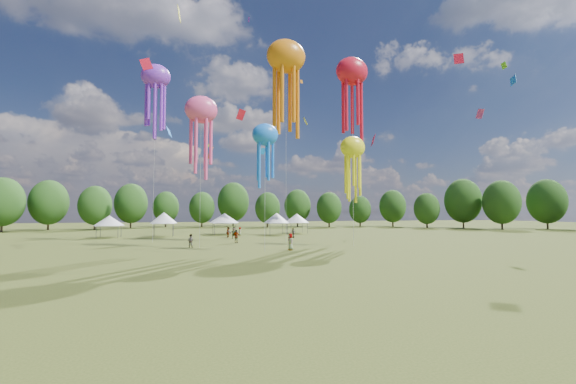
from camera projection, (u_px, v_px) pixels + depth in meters
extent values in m
plane|color=#384416|center=(411.00, 307.00, 17.01)|extent=(300.00, 300.00, 0.00)
imported|color=gray|center=(190.00, 241.00, 45.32)|extent=(0.95, 0.84, 1.62)
imported|color=gray|center=(240.00, 231.00, 68.48)|extent=(0.57, 0.80, 1.52)
imported|color=gray|center=(293.00, 233.00, 61.76)|extent=(0.68, 0.84, 1.64)
imported|color=gray|center=(228.00, 232.00, 64.14)|extent=(1.20, 1.15, 1.64)
imported|color=gray|center=(236.00, 236.00, 52.03)|extent=(1.13, 0.64, 1.82)
imported|color=gray|center=(234.00, 233.00, 60.39)|extent=(1.74, 0.69, 1.84)
imported|color=gray|center=(228.00, 232.00, 62.95)|extent=(0.45, 0.67, 1.82)
imported|color=gray|center=(291.00, 242.00, 42.22)|extent=(0.75, 1.00, 1.86)
cylinder|color=#47474C|center=(96.00, 232.00, 60.72)|extent=(0.08, 0.08, 1.95)
cylinder|color=#47474C|center=(100.00, 231.00, 63.88)|extent=(0.08, 0.08, 1.95)
cylinder|color=#47474C|center=(118.00, 232.00, 61.62)|extent=(0.08, 0.08, 1.95)
cylinder|color=#47474C|center=(121.00, 231.00, 64.77)|extent=(0.08, 0.08, 1.95)
cube|color=white|center=(109.00, 226.00, 62.80)|extent=(3.68, 3.68, 0.10)
cone|color=white|center=(109.00, 220.00, 62.85)|extent=(4.79, 4.79, 1.67)
cylinder|color=#47474C|center=(153.00, 231.00, 63.25)|extent=(0.08, 0.08, 2.25)
cylinder|color=#47474C|center=(155.00, 230.00, 66.31)|extent=(0.08, 0.08, 2.25)
cylinder|color=#47474C|center=(173.00, 231.00, 64.12)|extent=(0.08, 0.08, 2.25)
cylinder|color=#47474C|center=(173.00, 230.00, 67.17)|extent=(0.08, 0.08, 2.25)
cube|color=white|center=(164.00, 224.00, 65.28)|extent=(3.58, 3.58, 0.10)
cone|color=white|center=(164.00, 218.00, 65.33)|extent=(4.65, 4.65, 1.93)
cylinder|color=#47474C|center=(215.00, 229.00, 69.13)|extent=(0.08, 0.08, 2.14)
cylinder|color=#47474C|center=(213.00, 229.00, 72.94)|extent=(0.08, 0.08, 2.14)
cylinder|color=#47474C|center=(236.00, 229.00, 70.21)|extent=(0.08, 0.08, 2.14)
cylinder|color=#47474C|center=(233.00, 228.00, 74.02)|extent=(0.08, 0.08, 2.14)
cube|color=white|center=(224.00, 223.00, 71.63)|extent=(4.37, 4.37, 0.10)
cone|color=white|center=(224.00, 218.00, 71.69)|extent=(5.68, 5.68, 1.84)
cylinder|color=#47474C|center=(270.00, 230.00, 68.00)|extent=(0.08, 0.08, 2.18)
cylinder|color=#47474C|center=(266.00, 229.00, 71.18)|extent=(0.08, 0.08, 2.18)
cylinder|color=#47474C|center=(287.00, 229.00, 68.90)|extent=(0.08, 0.08, 2.18)
cylinder|color=#47474C|center=(283.00, 229.00, 72.08)|extent=(0.08, 0.08, 2.18)
cube|color=white|center=(277.00, 223.00, 70.10)|extent=(3.71, 3.71, 0.10)
cone|color=white|center=(277.00, 218.00, 70.16)|extent=(4.82, 4.82, 1.87)
cylinder|color=#47474C|center=(291.00, 229.00, 73.25)|extent=(0.08, 0.08, 2.09)
cylinder|color=#47474C|center=(286.00, 228.00, 76.57)|extent=(0.08, 0.08, 2.09)
cylinder|color=#47474C|center=(308.00, 228.00, 74.19)|extent=(0.08, 0.08, 2.09)
cylinder|color=#47474C|center=(302.00, 228.00, 77.51)|extent=(0.08, 0.08, 2.09)
cube|color=white|center=(297.00, 223.00, 75.44)|extent=(3.85, 3.85, 0.10)
cone|color=white|center=(297.00, 218.00, 75.49)|extent=(5.01, 5.01, 1.79)
ellipsoid|color=#FF4B8F|center=(201.00, 110.00, 45.78)|extent=(3.99, 2.79, 3.39)
cylinder|color=beige|center=(200.00, 178.00, 45.33)|extent=(0.03, 0.03, 16.90)
ellipsoid|color=orange|center=(286.00, 56.00, 53.75)|extent=(5.71, 4.00, 4.86)
cylinder|color=beige|center=(286.00, 148.00, 53.03)|extent=(0.03, 0.03, 26.78)
ellipsoid|color=#FFF31A|center=(353.00, 147.00, 47.78)|extent=(3.32, 2.33, 2.82)
cylinder|color=beige|center=(353.00, 196.00, 47.44)|extent=(0.03, 0.03, 12.62)
ellipsoid|color=purple|center=(156.00, 76.00, 54.61)|extent=(4.19, 2.93, 3.56)
cylinder|color=beige|center=(154.00, 158.00, 53.96)|extent=(0.03, 0.03, 24.22)
ellipsoid|color=#1C78FD|center=(265.00, 135.00, 41.40)|extent=(2.94, 2.06, 2.50)
cylinder|color=beige|center=(265.00, 193.00, 41.05)|extent=(0.03, 0.03, 12.91)
ellipsoid|color=red|center=(352.00, 71.00, 66.44)|extent=(5.92, 4.15, 5.04)
cylinder|color=beige|center=(353.00, 153.00, 65.65)|extent=(0.03, 0.03, 29.40)
cube|color=red|center=(241.00, 115.00, 75.92)|extent=(2.09, 1.58, 2.10)
cube|color=orange|center=(301.00, 82.00, 85.23)|extent=(0.77, 0.23, 0.92)
cube|color=#69D523|center=(210.00, 143.00, 59.88)|extent=(0.75, 1.28, 1.45)
cube|color=#1C78FD|center=(513.00, 80.00, 49.18)|extent=(0.41, 1.28, 1.49)
cube|color=red|center=(459.00, 59.00, 48.35)|extent=(1.19, 0.99, 1.52)
cube|color=#FFF31A|center=(179.00, 14.00, 41.66)|extent=(0.45, 1.38, 1.75)
cube|color=#1C78FD|center=(169.00, 132.00, 85.51)|extent=(1.43, 2.74, 2.72)
cube|color=#FF4B8F|center=(288.00, 53.00, 68.33)|extent=(0.51, 1.80, 2.12)
cube|color=red|center=(373.00, 140.00, 80.21)|extent=(1.20, 1.98, 2.53)
cube|color=#FFF31A|center=(305.00, 121.00, 80.53)|extent=(1.11, 1.34, 1.72)
cube|color=#69D523|center=(504.00, 65.00, 51.04)|extent=(0.30, 0.84, 1.03)
cube|color=#1B96E7|center=(263.00, 151.00, 69.28)|extent=(1.30, 0.77, 1.44)
cube|color=#FF4B8F|center=(480.00, 114.00, 51.74)|extent=(0.35, 1.37, 1.59)
cube|color=purple|center=(249.00, 20.00, 72.85)|extent=(0.20, 1.01, 1.16)
cube|color=red|center=(146.00, 64.00, 39.98)|extent=(1.46, 0.42, 1.60)
cube|color=orange|center=(210.00, 153.00, 65.20)|extent=(0.99, 1.88, 2.12)
cylinder|color=#38281C|center=(2.00, 224.00, 79.34)|extent=(0.44, 0.44, 3.36)
ellipsoid|color=#244818|center=(3.00, 202.00, 79.59)|extent=(8.40, 8.40, 10.51)
cylinder|color=#38281C|center=(48.00, 223.00, 88.12)|extent=(0.44, 0.44, 3.41)
ellipsoid|color=#244818|center=(49.00, 202.00, 88.39)|extent=(8.53, 8.53, 10.66)
cylinder|color=#38281C|center=(95.00, 223.00, 90.41)|extent=(0.44, 0.44, 3.07)
ellipsoid|color=#244818|center=(95.00, 205.00, 90.65)|extent=(7.66, 7.66, 9.58)
cylinder|color=#38281C|center=(131.00, 222.00, 100.34)|extent=(0.44, 0.44, 3.43)
ellipsoid|color=#244818|center=(131.00, 203.00, 100.61)|extent=(8.58, 8.58, 10.73)
cylinder|color=#38281C|center=(166.00, 222.00, 108.12)|extent=(0.44, 0.44, 2.95)
ellipsoid|color=#244818|center=(166.00, 207.00, 108.34)|extent=(7.37, 7.37, 9.21)
cylinder|color=#38281C|center=(202.00, 222.00, 107.12)|extent=(0.44, 0.44, 2.89)
ellipsoid|color=#244818|center=(202.00, 208.00, 107.34)|extent=(7.23, 7.23, 9.04)
cylinder|color=#38281C|center=(233.00, 220.00, 114.02)|extent=(0.44, 0.44, 3.84)
ellipsoid|color=#244818|center=(233.00, 202.00, 114.31)|extent=(9.60, 9.60, 11.99)
cylinder|color=#38281C|center=(268.00, 222.00, 105.63)|extent=(0.44, 0.44, 2.84)
ellipsoid|color=#244818|center=(268.00, 208.00, 105.85)|extent=(7.11, 7.11, 8.89)
cylinder|color=#38281C|center=(298.00, 221.00, 110.79)|extent=(0.44, 0.44, 3.16)
ellipsoid|color=#244818|center=(298.00, 206.00, 111.04)|extent=(7.91, 7.91, 9.88)
cylinder|color=#38281C|center=(329.00, 222.00, 107.38)|extent=(0.44, 0.44, 2.88)
ellipsoid|color=#244818|center=(329.00, 208.00, 107.60)|extent=(7.21, 7.21, 9.01)
cylinder|color=#38281C|center=(360.00, 222.00, 112.20)|extent=(0.44, 0.44, 2.63)
ellipsoid|color=#244818|center=(360.00, 209.00, 112.41)|extent=(6.57, 6.57, 8.22)
cylinder|color=#38281C|center=(393.00, 221.00, 111.30)|extent=(0.44, 0.44, 3.13)
ellipsoid|color=#244818|center=(393.00, 206.00, 111.54)|extent=(7.81, 7.81, 9.77)
cylinder|color=#38281C|center=(427.00, 223.00, 100.69)|extent=(0.44, 0.44, 2.72)
ellipsoid|color=#244818|center=(427.00, 208.00, 100.90)|extent=(6.80, 6.80, 8.50)
cylinder|color=#38281C|center=(463.00, 221.00, 100.48)|extent=(0.44, 0.44, 3.81)
ellipsoid|color=#244818|center=(463.00, 201.00, 100.78)|extent=(9.52, 9.52, 11.90)
cylinder|color=#38281C|center=(502.00, 222.00, 92.70)|extent=(0.44, 0.44, 3.51)
ellipsoid|color=#244818|center=(501.00, 202.00, 92.97)|extent=(8.78, 8.78, 10.97)
cylinder|color=#38281C|center=(547.00, 222.00, 94.72)|extent=(0.44, 0.44, 3.64)
ellipsoid|color=#244818|center=(547.00, 201.00, 95.00)|extent=(9.10, 9.10, 11.37)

